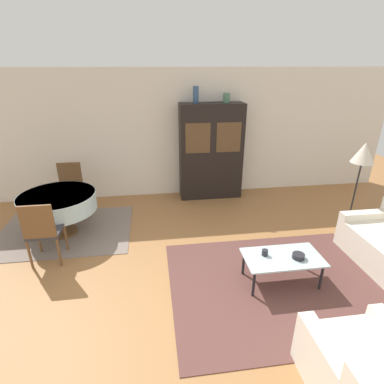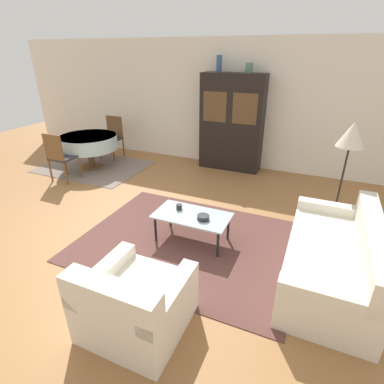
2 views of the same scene
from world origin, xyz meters
TOP-DOWN VIEW (x-y plane):
  - ground_plane at (0.00, 0.00)m, footprint 14.00×14.00m
  - wall_back at (0.00, 3.63)m, footprint 10.00×0.06m
  - area_rug at (1.24, 0.28)m, footprint 2.93×2.26m
  - dining_rug at (-1.98, 2.14)m, footprint 2.29×1.71m
  - armchair at (1.37, -1.23)m, footprint 0.89×0.87m
  - coffee_table at (1.27, 0.34)m, footprint 1.03×0.56m
  - display_cabinet at (0.88, 3.36)m, footprint 1.33×0.45m
  - dining_table at (-1.99, 2.08)m, footprint 1.25×1.25m
  - dining_chair_near at (-1.99, 1.23)m, footprint 0.44×0.44m
  - dining_chair_far at (-1.99, 2.93)m, footprint 0.44×0.44m
  - floor_lamp at (3.07, 1.57)m, footprint 0.36×0.36m
  - cup at (1.04, 0.41)m, footprint 0.08×0.08m
  - bowl at (1.45, 0.28)m, footprint 0.16×0.16m
  - vase_tall at (0.55, 3.36)m, footprint 0.11×0.11m
  - vase_short at (1.17, 3.36)m, footprint 0.14×0.14m

SIDE VIEW (x-z plane):
  - ground_plane at x=0.00m, z-range 0.00..0.00m
  - area_rug at x=1.24m, z-range 0.00..0.01m
  - dining_rug at x=-1.98m, z-range 0.00..0.01m
  - armchair at x=1.37m, z-range -0.09..0.69m
  - coffee_table at x=1.27m, z-range 0.17..0.57m
  - bowl at x=1.45m, z-range 0.41..0.47m
  - cup at x=1.04m, z-range 0.41..0.49m
  - dining_chair_near at x=-1.99m, z-range 0.07..1.06m
  - dining_chair_far at x=-1.99m, z-range 0.07..1.06m
  - dining_table at x=-1.99m, z-range 0.23..0.96m
  - display_cabinet at x=0.88m, z-range 0.00..2.03m
  - floor_lamp at x=3.07m, z-range 0.55..2.13m
  - wall_back at x=0.00m, z-range 0.00..2.70m
  - vase_short at x=1.17m, z-range 2.03..2.22m
  - vase_tall at x=0.55m, z-range 2.03..2.35m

